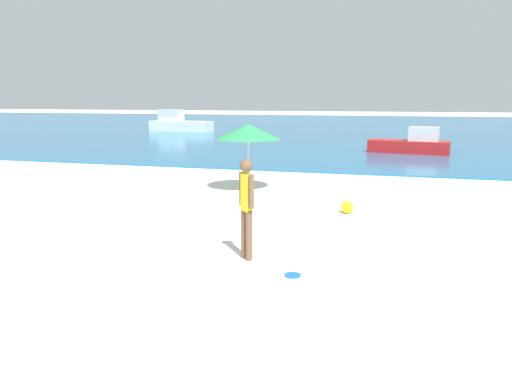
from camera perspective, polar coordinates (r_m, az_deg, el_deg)
water at (r=47.42m, az=12.56°, el=7.53°), size 160.00×60.00×0.06m
person_standing at (r=7.99m, az=-1.13°, el=-1.30°), size 0.31×0.29×1.71m
frisbee at (r=7.50m, az=4.35°, el=-9.78°), size 0.25×0.25×0.03m
boat_near at (r=24.70m, az=17.92°, el=5.42°), size 3.91×1.78×1.28m
boat_far at (r=40.06m, az=-9.09°, el=7.97°), size 5.26×2.17×1.74m
beach_ball at (r=11.60m, az=10.73°, el=-1.77°), size 0.29×0.29×0.29m
beach_umbrella at (r=14.12m, az=-0.91°, el=7.12°), size 1.93×1.93×1.94m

